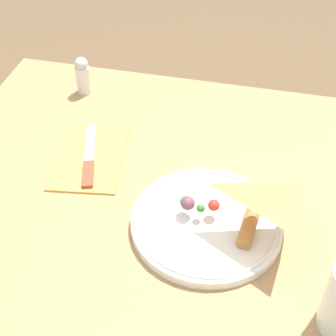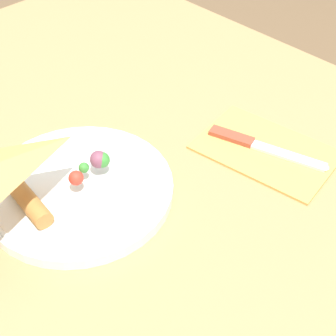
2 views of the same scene
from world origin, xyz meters
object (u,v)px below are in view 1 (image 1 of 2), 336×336
Objects in this scene: plate_pizza at (207,221)px; napkin_folded at (90,157)px; salt_shaker at (83,75)px; dining_table at (137,284)px; butter_knife at (89,158)px.

plate_pizza is 1.19× the size of napkin_folded.
plate_pizza is 2.94× the size of salt_shaker.
dining_table is 0.26m from napkin_folded.
plate_pizza is 1.40× the size of butter_knife.
plate_pizza is at bearing -116.00° from napkin_folded.
salt_shaker is at bearing 22.45° from napkin_folded.
dining_table is at bearing -142.78° from napkin_folded.
napkin_folded is at bearing -157.55° from salt_shaker.
dining_table is 0.48m from salt_shaker.
salt_shaker reaches higher than butter_knife.
butter_knife is at bearing 37.97° from dining_table.
salt_shaker is (0.40, 0.23, 0.15)m from dining_table.
butter_knife reaches higher than napkin_folded.
butter_knife reaches higher than dining_table.
dining_table is 0.17m from plate_pizza.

